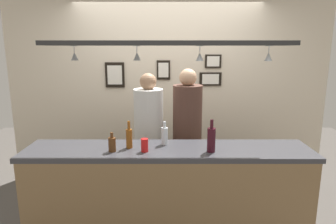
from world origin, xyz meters
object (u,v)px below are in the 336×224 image
Objects in this scene: bottle_beer_amber_tall at (129,138)px; bottle_wine_dark_red at (211,139)px; picture_frame_lower_pair at (210,79)px; bottle_beer_brown_stubby at (112,144)px; person_middle_white_patterned_shirt at (149,129)px; person_right_brown_shirt at (187,126)px; picture_frame_upper_small at (213,61)px; picture_frame_crest at (163,70)px; picture_frame_caricature at (115,75)px; drink_can at (145,145)px; bottle_soda_clear at (165,135)px.

bottle_wine_dark_red is at bearing -8.04° from bottle_beer_amber_tall.
bottle_wine_dark_red is 1.00× the size of picture_frame_lower_pair.
person_middle_white_patterned_shirt is at bearing 70.39° from bottle_beer_brown_stubby.
picture_frame_upper_small reaches higher than person_right_brown_shirt.
picture_frame_crest is 0.67m from picture_frame_caricature.
picture_frame_upper_small is at bearing 61.27° from person_right_brown_shirt.
drink_can is (0.15, -0.10, -0.04)m from bottle_beer_amber_tall.
person_right_brown_shirt is at bearing 0.00° from person_middle_white_patterned_shirt.
bottle_wine_dark_red reaches higher than bottle_soda_clear.
bottle_soda_clear reaches higher than bottle_beer_brown_stubby.
picture_frame_upper_small is (0.84, 0.70, 0.75)m from person_middle_white_patterned_shirt.
drink_can is (0.01, -0.79, 0.06)m from person_middle_white_patterned_shirt.
person_right_brown_shirt is at bearing -118.73° from picture_frame_upper_small.
person_right_brown_shirt is 9.35× the size of bottle_beer_brown_stubby.
picture_frame_crest reaches higher than bottle_wine_dark_red.
person_middle_white_patterned_shirt reaches higher than bottle_soda_clear.
picture_frame_lower_pair is at bearing 64.50° from bottle_soda_clear.
picture_frame_upper_small is (0.65, 1.29, 0.66)m from bottle_soda_clear.
drink_can is (0.30, -0.00, -0.01)m from bottle_beer_brown_stubby.
bottle_beer_amber_tall is at bearing -124.30° from picture_frame_lower_pair.
picture_frame_lower_pair is at bearing 82.74° from bottle_wine_dark_red.
bottle_wine_dark_red is 1.92m from picture_frame_caricature.
picture_frame_upper_small reaches higher than person_middle_white_patterned_shirt.
picture_frame_lower_pair is (0.81, 0.70, 0.51)m from person_middle_white_patterned_shirt.
bottle_beer_amber_tall is at bearing 145.69° from drink_can.
bottle_beer_brown_stubby is at bearing -126.86° from picture_frame_upper_small.
picture_frame_upper_small is (0.22, 1.50, 0.63)m from bottle_wine_dark_red.
person_right_brown_shirt reaches higher than bottle_soda_clear.
picture_frame_upper_small is at bearing 0.00° from picture_frame_crest.
bottle_soda_clear is 1.28× the size of bottle_beer_brown_stubby.
bottle_soda_clear is 0.52m from bottle_beer_brown_stubby.
bottle_beer_brown_stubby is at bearing -81.65° from picture_frame_caricature.
person_right_brown_shirt is 6.47× the size of bottle_beer_amber_tall.
bottle_wine_dark_red is at bearing -52.11° from person_middle_white_patterned_shirt.
bottle_beer_amber_tall is at bearing 36.02° from bottle_beer_brown_stubby.
picture_frame_upper_small is (0.67, 0.00, 0.12)m from picture_frame_crest.
picture_frame_crest reaches higher than picture_frame_lower_pair.
picture_frame_caricature is 1.55× the size of picture_frame_upper_small.
picture_frame_crest is at bearing 0.00° from picture_frame_caricature.
picture_frame_crest is at bearing 73.37° from bottle_beer_brown_stubby.
bottle_beer_brown_stubby is 0.90m from bottle_wine_dark_red.
bottle_beer_amber_tall is 1.52m from picture_frame_crest.
picture_frame_upper_small is (1.12, 1.49, 0.68)m from bottle_beer_brown_stubby.
picture_frame_caricature is at bearing 98.35° from bottle_beer_brown_stubby.
picture_frame_lower_pair is at bearing 55.70° from bottle_beer_amber_tall.
bottle_wine_dark_red is at bearing -97.26° from picture_frame_lower_pair.
bottle_beer_amber_tall is (-0.59, -0.69, 0.07)m from person_right_brown_shirt.
bottle_beer_brown_stubby is at bearing -106.63° from picture_frame_crest.
bottle_beer_amber_tall is 1.00× the size of picture_frame_crest.
picture_frame_caricature is at bearing 109.00° from drink_can.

